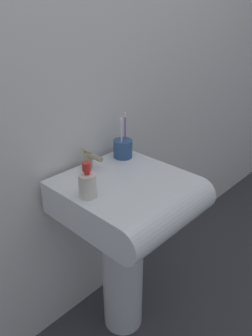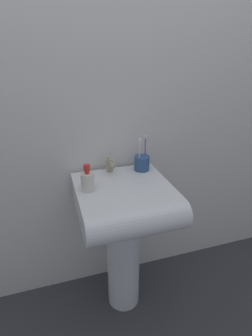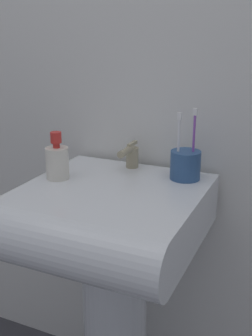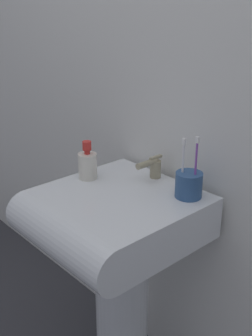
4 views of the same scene
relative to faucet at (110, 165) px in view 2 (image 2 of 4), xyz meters
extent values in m
plane|color=#38383D|center=(0.02, -0.17, -0.88)|extent=(6.00, 6.00, 0.00)
cube|color=silver|center=(0.02, 0.10, 0.32)|extent=(5.00, 0.05, 2.40)
cylinder|color=white|center=(0.02, -0.17, -0.54)|extent=(0.19, 0.19, 0.69)
cube|color=white|center=(0.02, -0.17, -0.12)|extent=(0.49, 0.46, 0.15)
cylinder|color=white|center=(0.02, -0.40, -0.12)|extent=(0.49, 0.15, 0.15)
cylinder|color=tan|center=(0.00, 0.01, -0.01)|extent=(0.04, 0.04, 0.06)
cylinder|color=tan|center=(0.00, -0.03, 0.02)|extent=(0.02, 0.09, 0.02)
cube|color=tan|center=(0.00, 0.01, 0.03)|extent=(0.01, 0.06, 0.01)
cylinder|color=#2D5184|center=(0.18, -0.02, 0.00)|extent=(0.09, 0.09, 0.08)
cylinder|color=white|center=(0.17, -0.03, 0.05)|extent=(0.01, 0.01, 0.16)
cube|color=white|center=(0.17, -0.03, 0.14)|extent=(0.01, 0.01, 0.02)
cylinder|color=purple|center=(0.20, -0.02, 0.06)|extent=(0.01, 0.01, 0.18)
cube|color=white|center=(0.20, -0.02, 0.16)|extent=(0.01, 0.01, 0.02)
cylinder|color=silver|center=(-0.16, -0.17, 0.00)|extent=(0.07, 0.07, 0.09)
cylinder|color=red|center=(-0.16, -0.17, 0.06)|extent=(0.02, 0.02, 0.01)
cylinder|color=red|center=(-0.16, -0.17, 0.08)|extent=(0.03, 0.03, 0.03)
camera|label=1|loc=(-0.82, -1.00, 0.60)|focal=35.00mm
camera|label=2|loc=(-0.32, -1.33, 0.60)|focal=28.00mm
camera|label=3|loc=(0.51, -1.16, 0.38)|focal=45.00mm
camera|label=4|loc=(0.98, -1.01, 0.56)|focal=45.00mm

